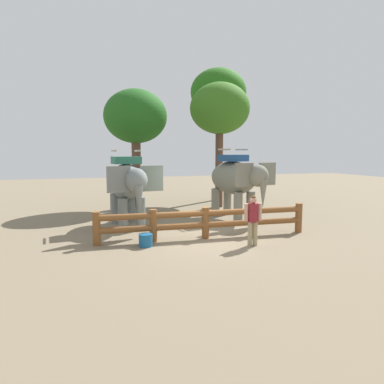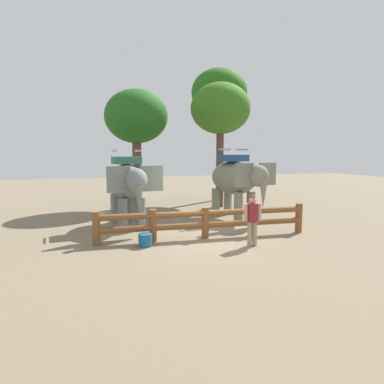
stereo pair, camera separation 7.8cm
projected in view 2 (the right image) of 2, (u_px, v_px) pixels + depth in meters
name	position (u px, v px, depth m)	size (l,w,h in m)	color
ground_plane	(206.00, 239.00, 11.40)	(60.00, 60.00, 0.00)	#7A6B53
log_fence	(205.00, 220.00, 11.43)	(7.25, 0.59, 1.05)	brown
elephant_near_left	(128.00, 184.00, 13.09)	(1.97, 3.48, 2.96)	slate
elephant_center	(236.00, 180.00, 14.80)	(2.24, 3.61, 3.03)	gray
tourist_woman_in_black	(252.00, 217.00, 10.48)	(0.55, 0.34, 1.56)	tan
tree_far_left	(220.00, 110.00, 17.63)	(3.08, 3.08, 6.44)	brown
tree_back_center	(136.00, 118.00, 17.80)	(3.27, 3.27, 6.12)	brown
tree_far_right	(219.00, 93.00, 20.18)	(3.27, 3.27, 7.78)	brown
feed_bucket	(145.00, 240.00, 10.49)	(0.42, 0.42, 0.39)	#19598C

